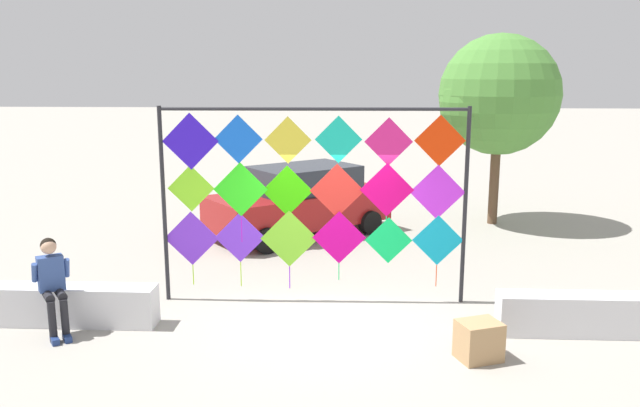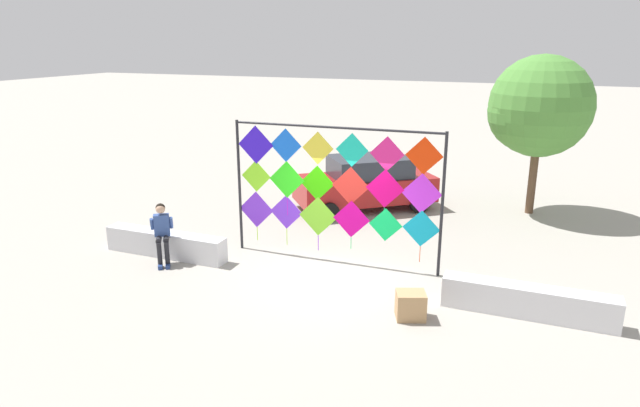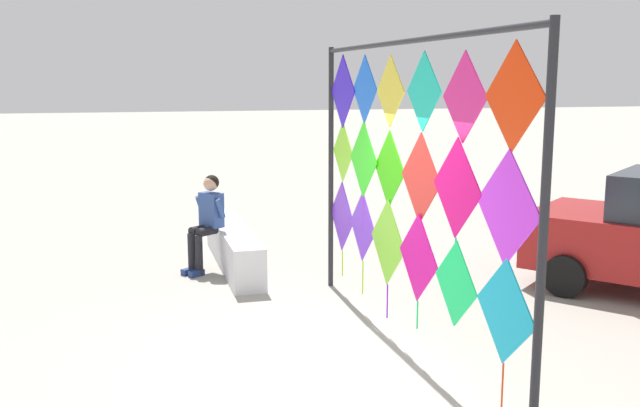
# 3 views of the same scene
# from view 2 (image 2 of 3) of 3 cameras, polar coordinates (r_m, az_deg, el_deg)

# --- Properties ---
(ground) EXTENTS (120.00, 120.00, 0.00)m
(ground) POSITION_cam_2_polar(r_m,az_deg,el_deg) (12.67, 0.95, -7.52)
(ground) COLOR #9E998E
(plaza_ledge_left) EXTENTS (3.25, 0.45, 0.61)m
(plaza_ledge_left) POSITION_cam_2_polar(r_m,az_deg,el_deg) (14.27, -15.52, -4.01)
(plaza_ledge_left) COLOR silver
(plaza_ledge_left) RESTS_ON ground
(plaza_ledge_right) EXTENTS (3.25, 0.45, 0.61)m
(plaza_ledge_right) POSITION_cam_2_polar(r_m,az_deg,el_deg) (11.61, 20.51, -9.35)
(plaza_ledge_right) COLOR silver
(plaza_ledge_right) RESTS_ON ground
(kite_display_rack) EXTENTS (5.06, 0.19, 3.29)m
(kite_display_rack) POSITION_cam_2_polar(r_m,az_deg,el_deg) (12.94, 1.42, 2.24)
(kite_display_rack) COLOR #232328
(kite_display_rack) RESTS_ON ground
(seated_vendor) EXTENTS (0.66, 0.71, 1.46)m
(seated_vendor) POSITION_cam_2_polar(r_m,az_deg,el_deg) (13.63, -15.88, -2.56)
(seated_vendor) COLOR black
(seated_vendor) RESTS_ON ground
(parked_car) EXTENTS (4.46, 4.06, 1.65)m
(parked_car) POSITION_cam_2_polar(r_m,az_deg,el_deg) (17.49, 4.73, 2.15)
(parked_car) COLOR maroon
(parked_car) RESTS_ON ground
(cardboard_box_large) EXTENTS (0.67, 0.61, 0.53)m
(cardboard_box_large) POSITION_cam_2_polar(r_m,az_deg,el_deg) (10.96, 9.26, -10.25)
(cardboard_box_large) COLOR tan
(cardboard_box_large) RESTS_ON ground
(tree_broadleaf) EXTENTS (2.98, 2.98, 4.76)m
(tree_broadleaf) POSITION_cam_2_polar(r_m,az_deg,el_deg) (17.69, 21.29, 9.08)
(tree_broadleaf) COLOR brown
(tree_broadleaf) RESTS_ON ground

